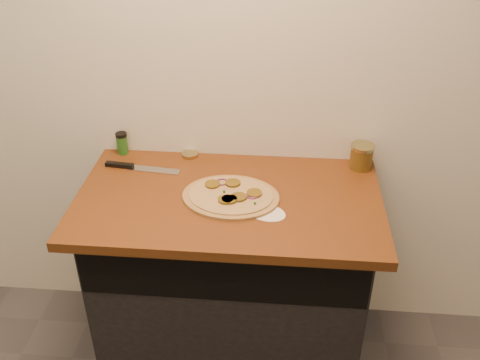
# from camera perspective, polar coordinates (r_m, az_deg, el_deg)

# --- Properties ---
(room_shell) EXTENTS (4.02, 3.52, 2.71)m
(room_shell) POSITION_cam_1_polar(r_m,az_deg,el_deg) (0.52, -19.18, -15.46)
(room_shell) COLOR silver
(room_shell) RESTS_ON ground
(cabinet) EXTENTS (1.10, 0.60, 0.86)m
(cabinet) POSITION_cam_1_polar(r_m,az_deg,el_deg) (2.42, -1.00, -10.58)
(cabinet) COLOR black
(cabinet) RESTS_ON ground
(countertop) EXTENTS (1.20, 0.70, 0.04)m
(countertop) POSITION_cam_1_polar(r_m,az_deg,el_deg) (2.11, -1.20, -2.13)
(countertop) COLOR brown
(countertop) RESTS_ON cabinet
(pizza) EXTENTS (0.40, 0.40, 0.03)m
(pizza) POSITION_cam_1_polar(r_m,az_deg,el_deg) (2.08, -0.97, -1.71)
(pizza) COLOR tan
(pizza) RESTS_ON countertop
(chefs_knife) EXTENTS (0.33, 0.07, 0.02)m
(chefs_knife) POSITION_cam_1_polar(r_m,az_deg,el_deg) (2.32, -11.07, 1.34)
(chefs_knife) COLOR #B7BAC1
(chefs_knife) RESTS_ON countertop
(mason_jar_lid) EXTENTS (0.08, 0.08, 0.02)m
(mason_jar_lid) POSITION_cam_1_polar(r_m,az_deg,el_deg) (2.38, -5.36, 2.74)
(mason_jar_lid) COLOR tan
(mason_jar_lid) RESTS_ON countertop
(salsa_jar) EXTENTS (0.10, 0.10, 0.11)m
(salsa_jar) POSITION_cam_1_polar(r_m,az_deg,el_deg) (2.31, 12.82, 2.48)
(salsa_jar) COLOR maroon
(salsa_jar) RESTS_ON countertop
(spice_shaker) EXTENTS (0.05, 0.05, 0.10)m
(spice_shaker) POSITION_cam_1_polar(r_m,az_deg,el_deg) (2.42, -12.47, 3.86)
(spice_shaker) COLOR #27621F
(spice_shaker) RESTS_ON countertop
(flour_spill) EXTENTS (0.21, 0.21, 0.00)m
(flour_spill) POSITION_cam_1_polar(r_m,az_deg,el_deg) (2.01, 2.75, -3.45)
(flour_spill) COLOR white
(flour_spill) RESTS_ON countertop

